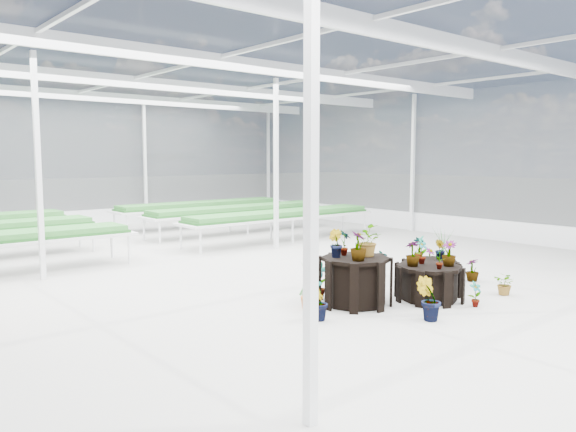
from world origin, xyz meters
TOP-DOWN VIEW (x-y plane):
  - ground_plane at (0.00, 0.00)m, footprint 24.00×24.00m
  - greenhouse_shell at (0.00, 0.00)m, footprint 18.00×24.00m
  - steel_frame at (0.00, 0.00)m, footprint 18.00×24.00m
  - nursery_benches at (0.00, 7.20)m, footprint 16.00×7.00m
  - plinth_tall at (0.40, -1.35)m, footprint 1.24×1.24m
  - plinth_mid at (1.60, -1.95)m, footprint 1.49×1.49m
  - plinth_low at (2.60, -1.25)m, footprint 1.32×1.32m
  - nursery_plants at (1.40, -1.34)m, footprint 4.76×2.94m

SIDE VIEW (x-z plane):
  - ground_plane at x=0.00m, z-range 0.00..0.00m
  - plinth_low at x=2.60m, z-range 0.00..0.47m
  - plinth_mid at x=1.60m, z-range 0.00..0.61m
  - plinth_tall at x=0.40m, z-range 0.00..0.80m
  - nursery_benches at x=0.00m, z-range 0.00..0.84m
  - nursery_plants at x=1.40m, z-range -0.12..1.21m
  - greenhouse_shell at x=0.00m, z-range 0.00..4.50m
  - steel_frame at x=0.00m, z-range 0.00..4.50m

